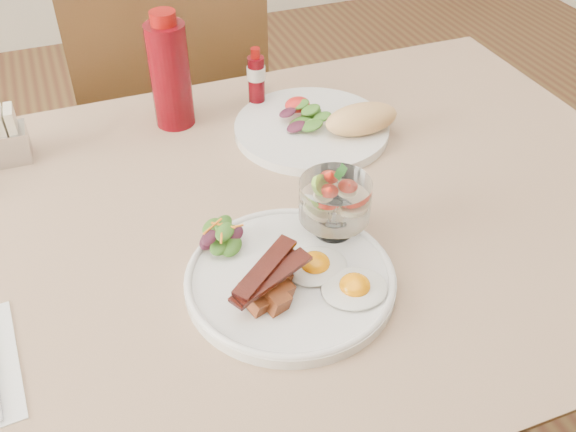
% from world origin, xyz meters
% --- Properties ---
extents(table, '(1.33, 0.88, 0.75)m').
position_xyz_m(table, '(0.00, 0.00, 0.66)').
color(table, '#503419').
rests_on(table, ground).
extents(chair_far, '(0.42, 0.42, 0.93)m').
position_xyz_m(chair_far, '(0.00, 0.66, 0.52)').
color(chair_far, '#503419').
rests_on(chair_far, ground).
extents(main_plate, '(0.28, 0.28, 0.02)m').
position_xyz_m(main_plate, '(-0.00, -0.15, 0.76)').
color(main_plate, silver).
rests_on(main_plate, table).
extents(fried_eggs, '(0.14, 0.16, 0.02)m').
position_xyz_m(fried_eggs, '(0.05, -0.17, 0.77)').
color(fried_eggs, silver).
rests_on(fried_eggs, main_plate).
extents(bacon_potato_pile, '(0.12, 0.09, 0.05)m').
position_xyz_m(bacon_potato_pile, '(-0.04, -0.17, 0.79)').
color(bacon_potato_pile, brown).
rests_on(bacon_potato_pile, main_plate).
extents(side_salad, '(0.07, 0.07, 0.04)m').
position_xyz_m(side_salad, '(-0.07, -0.06, 0.78)').
color(side_salad, '#255316').
rests_on(side_salad, main_plate).
extents(fruit_cup, '(0.10, 0.10, 0.10)m').
position_xyz_m(fruit_cup, '(0.09, -0.08, 0.82)').
color(fruit_cup, white).
rests_on(fruit_cup, main_plate).
extents(second_plate, '(0.28, 0.27, 0.07)m').
position_xyz_m(second_plate, '(0.19, 0.18, 0.77)').
color(second_plate, silver).
rests_on(second_plate, table).
extents(ketchup_bottle, '(0.09, 0.09, 0.21)m').
position_xyz_m(ketchup_bottle, '(-0.05, 0.31, 0.85)').
color(ketchup_bottle, '#57040B').
rests_on(ketchup_bottle, table).
extents(hot_sauce_bottle, '(0.04, 0.04, 0.12)m').
position_xyz_m(hot_sauce_bottle, '(0.11, 0.31, 0.81)').
color(hot_sauce_bottle, '#57040B').
rests_on(hot_sauce_bottle, table).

